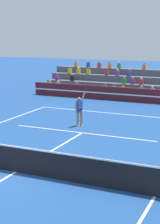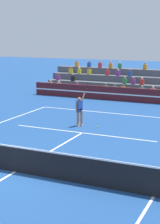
% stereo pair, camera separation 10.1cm
% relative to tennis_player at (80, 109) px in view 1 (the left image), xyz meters
% --- Properties ---
extents(ground_plane, '(120.00, 120.00, 0.00)m').
position_rel_tennis_player_xyz_m(ground_plane, '(0.77, -7.78, -0.99)').
color(ground_plane, navy).
extents(court_lines, '(11.10, 23.90, 0.01)m').
position_rel_tennis_player_xyz_m(court_lines, '(0.77, -7.78, -0.98)').
color(court_lines, white).
rests_on(court_lines, ground).
extents(tennis_net, '(12.00, 0.10, 1.10)m').
position_rel_tennis_player_xyz_m(tennis_net, '(0.77, -7.78, -0.44)').
color(tennis_net, black).
rests_on(tennis_net, ground).
extents(sponsor_banner_wall, '(18.00, 0.26, 1.10)m').
position_rel_tennis_player_xyz_m(sponsor_banner_wall, '(0.77, 8.90, -0.44)').
color(sponsor_banner_wall, '#51191E').
rests_on(sponsor_banner_wall, ground).
extents(bleacher_stand, '(17.71, 3.80, 2.83)m').
position_rel_tennis_player_xyz_m(bleacher_stand, '(0.76, 12.07, -0.15)').
color(bleacher_stand, '#4C515B').
rests_on(bleacher_stand, ground).
extents(tennis_player, '(0.52, 1.03, 2.46)m').
position_rel_tennis_player_xyz_m(tennis_player, '(0.00, 0.00, 0.00)').
color(tennis_player, '#9E7051').
rests_on(tennis_player, ground).
extents(tennis_ball, '(0.07, 0.07, 0.07)m').
position_rel_tennis_player_xyz_m(tennis_ball, '(1.03, 0.15, -0.95)').
color(tennis_ball, '#C6DB33').
rests_on(tennis_ball, ground).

